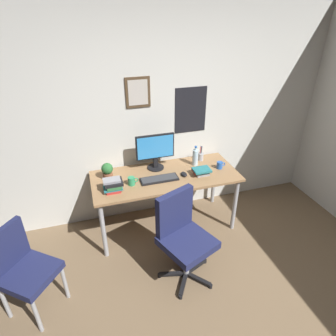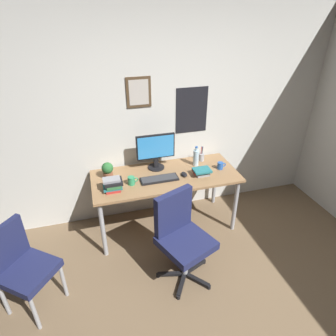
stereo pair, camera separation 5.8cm
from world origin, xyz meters
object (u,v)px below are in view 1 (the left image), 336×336
object	(u,v)px
water_bottle	(195,157)
book_stack_right	(113,185)
computer_mouse	(184,174)
monitor	(155,150)
coffee_mug_far	(132,181)
pen_cup	(201,156)
side_chair	(22,267)
keyboard	(159,179)
office_chair	(182,233)
coffee_mug_near	(220,165)
potted_plant	(107,171)
book_stack_left	(201,171)

from	to	relation	value
water_bottle	book_stack_right	distance (m)	1.08
book_stack_right	computer_mouse	bearing A→B (deg)	4.77
book_stack_right	monitor	bearing A→B (deg)	31.46
coffee_mug_far	pen_cup	world-z (taller)	pen_cup
side_chair	pen_cup	size ratio (longest dim) A/B	4.38
keyboard	coffee_mug_far	bearing A→B (deg)	-179.17
water_bottle	monitor	bearing A→B (deg)	172.18
monitor	keyboard	xyz separation A→B (m)	(-0.03, -0.28, -0.23)
side_chair	pen_cup	bearing A→B (deg)	24.80
office_chair	water_bottle	xyz separation A→B (m)	(0.48, 0.89, 0.33)
office_chair	pen_cup	world-z (taller)	office_chair
monitor	coffee_mug_far	xyz separation A→B (m)	(-0.35, -0.29, -0.19)
keyboard	side_chair	bearing A→B (deg)	-155.79
computer_mouse	book_stack_right	xyz separation A→B (m)	(-0.83, -0.07, 0.05)
coffee_mug_near	pen_cup	world-z (taller)	pen_cup
keyboard	pen_cup	xyz separation A→B (m)	(0.63, 0.31, 0.04)
monitor	pen_cup	size ratio (longest dim) A/B	2.30
keyboard	coffee_mug_near	bearing A→B (deg)	3.43
coffee_mug_near	pen_cup	xyz separation A→B (m)	(-0.14, 0.26, 0.01)
coffee_mug_far	book_stack_right	size ratio (longest dim) A/B	0.56
water_bottle	potted_plant	xyz separation A→B (m)	(-1.07, -0.01, -0.00)
book_stack_left	book_stack_right	distance (m)	1.03
monitor	book_stack_left	distance (m)	0.60
coffee_mug_near	potted_plant	distance (m)	1.34
pen_cup	coffee_mug_near	bearing A→B (deg)	-61.78
computer_mouse	water_bottle	bearing A→B (deg)	43.07
potted_plant	water_bottle	bearing A→B (deg)	0.64
water_bottle	book_stack_right	xyz separation A→B (m)	(-1.04, -0.27, -0.04)
potted_plant	monitor	bearing A→B (deg)	7.71
computer_mouse	potted_plant	distance (m)	0.88
monitor	keyboard	bearing A→B (deg)	-96.36
keyboard	pen_cup	world-z (taller)	pen_cup
monitor	coffee_mug_far	bearing A→B (deg)	-140.51
water_bottle	coffee_mug_near	bearing A→B (deg)	-33.54
computer_mouse	water_bottle	size ratio (longest dim) A/B	0.44
keyboard	book_stack_left	bearing A→B (deg)	-2.55
computer_mouse	book_stack_right	size ratio (longest dim) A/B	0.53
keyboard	potted_plant	size ratio (longest dim) A/B	2.21
office_chair	monitor	world-z (taller)	monitor
office_chair	side_chair	size ratio (longest dim) A/B	1.09
pen_cup	side_chair	bearing A→B (deg)	-155.20
monitor	book_stack_right	xyz separation A→B (m)	(-0.56, -0.34, -0.17)
keyboard	book_stack_left	world-z (taller)	book_stack_left
coffee_mug_far	book_stack_right	distance (m)	0.22
book_stack_right	water_bottle	bearing A→B (deg)	14.69
coffee_mug_near	water_bottle	bearing A→B (deg)	146.46
coffee_mug_near	coffee_mug_far	bearing A→B (deg)	-177.32
office_chair	book_stack_left	xyz separation A→B (m)	(0.46, 0.66, 0.26)
side_chair	coffee_mug_near	world-z (taller)	side_chair
water_bottle	potted_plant	distance (m)	1.07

